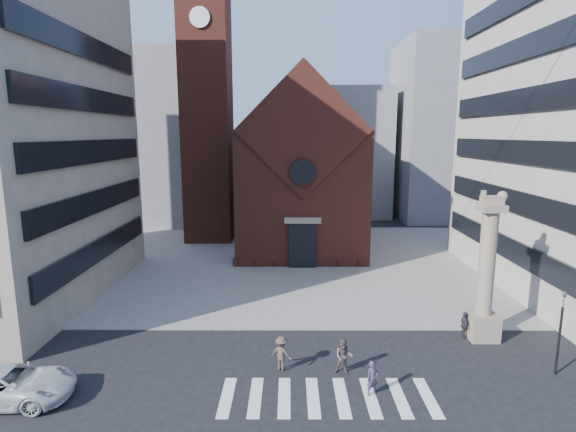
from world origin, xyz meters
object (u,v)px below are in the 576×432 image
object	(u,v)px
scooter_0	(234,261)
traffic_light	(560,331)
lion_column	(486,281)
pedestrian_0	(373,378)
pedestrian_1	(344,356)
pedestrian_2	(464,325)
white_car	(7,385)

from	to	relation	value
scooter_0	traffic_light	bearing A→B (deg)	-50.91
lion_column	scooter_0	distance (m)	21.91
pedestrian_0	pedestrian_1	size ratio (longest dim) A/B	0.89
pedestrian_2	pedestrian_1	bearing A→B (deg)	119.17
pedestrian_1	scooter_0	world-z (taller)	pedestrian_1
lion_column	traffic_light	xyz separation A→B (m)	(1.99, -4.00, -1.17)
white_car	scooter_0	distance (m)	22.15
lion_column	pedestrian_2	distance (m)	2.84
lion_column	scooter_0	world-z (taller)	lion_column
traffic_light	pedestrian_2	size ratio (longest dim) A/B	2.69
white_car	pedestrian_2	world-z (taller)	pedestrian_2
lion_column	traffic_light	world-z (taller)	lion_column
white_car	scooter_0	world-z (taller)	white_car
pedestrian_0	white_car	bearing A→B (deg)	159.35
traffic_light	white_car	size ratio (longest dim) A/B	0.76
white_car	pedestrian_2	bearing A→B (deg)	-76.86
pedestrian_0	pedestrian_1	bearing A→B (deg)	98.02
lion_column	white_car	xyz separation A→B (m)	(-23.66, -6.35, -2.67)
pedestrian_0	scooter_0	size ratio (longest dim) A/B	1.00
pedestrian_2	traffic_light	bearing A→B (deg)	-141.78
pedestrian_1	scooter_0	bearing A→B (deg)	120.86
pedestrian_1	pedestrian_2	xyz separation A→B (m)	(7.49, 3.95, -0.11)
pedestrian_2	scooter_0	world-z (taller)	pedestrian_2
traffic_light	pedestrian_2	world-z (taller)	traffic_light
lion_column	traffic_light	distance (m)	4.62
traffic_light	pedestrian_1	bearing A→B (deg)	179.73
white_car	pedestrian_0	distance (m)	16.27
pedestrian_0	pedestrian_2	world-z (taller)	pedestrian_0
pedestrian_1	pedestrian_2	size ratio (longest dim) A/B	1.14
pedestrian_2	scooter_0	size ratio (longest dim) A/B	0.98
traffic_light	scooter_0	xyz separation A→B (m)	(-18.16, 18.49, -1.81)
lion_column	white_car	size ratio (longest dim) A/B	1.53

